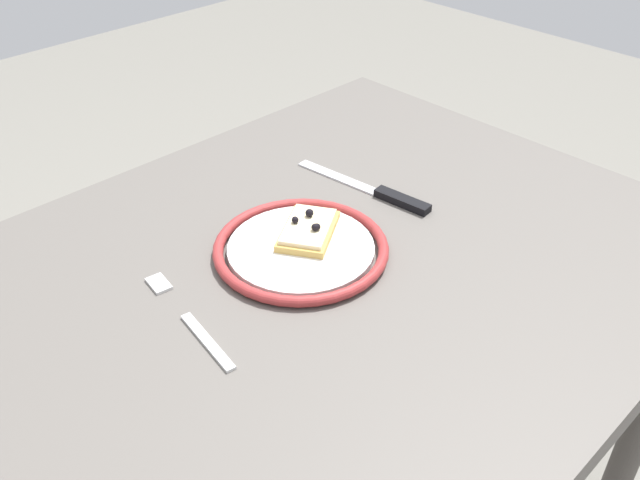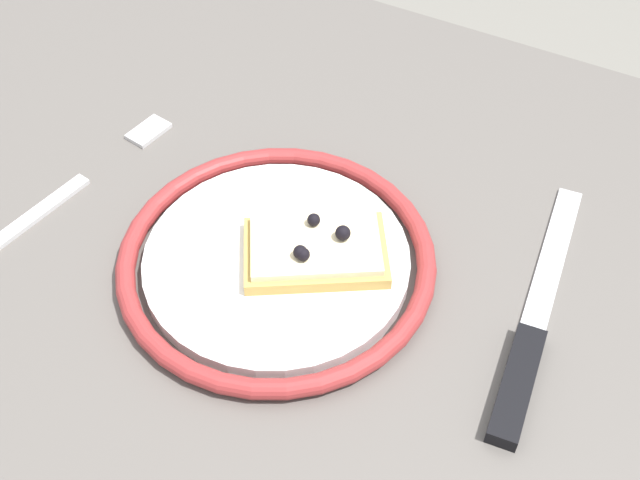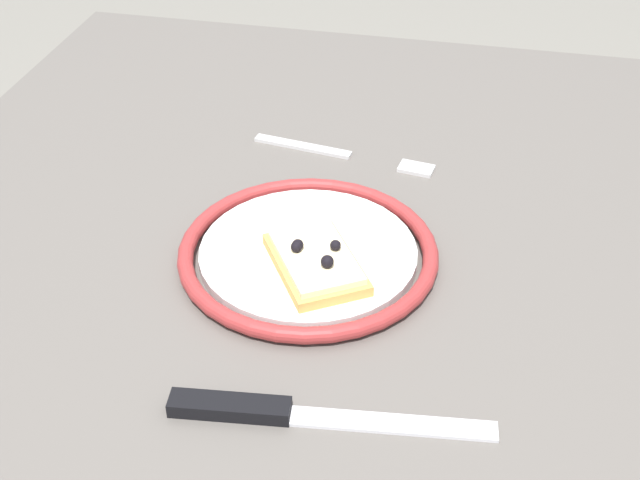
{
  "view_description": "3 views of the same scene",
  "coord_description": "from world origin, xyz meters",
  "px_view_note": "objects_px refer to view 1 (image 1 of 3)",
  "views": [
    {
      "loc": [
        -0.5,
        -0.51,
        1.27
      ],
      "look_at": [
        0.01,
        0.01,
        0.75
      ],
      "focal_mm": 38.75,
      "sensor_mm": 36.0,
      "label": 1
    },
    {
      "loc": [
        0.21,
        -0.28,
        1.18
      ],
      "look_at": [
        0.02,
        0.06,
        0.74
      ],
      "focal_mm": 45.11,
      "sensor_mm": 36.0,
      "label": 2
    },
    {
      "loc": [
        0.6,
        0.18,
        1.2
      ],
      "look_at": [
        -0.02,
        0.05,
        0.73
      ],
      "focal_mm": 48.72,
      "sensor_mm": 36.0,
      "label": 3
    }
  ],
  "objects_px": {
    "plate": "(301,248)",
    "pizza_slice_near": "(308,229)",
    "fork": "(188,318)",
    "dining_table": "(321,314)",
    "knife": "(384,194)"
  },
  "relations": [
    {
      "from": "plate",
      "to": "knife",
      "type": "distance_m",
      "value": 0.19
    },
    {
      "from": "dining_table",
      "to": "fork",
      "type": "height_order",
      "value": "fork"
    },
    {
      "from": "plate",
      "to": "pizza_slice_near",
      "type": "xyz_separation_m",
      "value": [
        0.03,
        0.01,
        0.01
      ]
    },
    {
      "from": "dining_table",
      "to": "fork",
      "type": "bearing_deg",
      "value": 169.22
    },
    {
      "from": "plate",
      "to": "dining_table",
      "type": "bearing_deg",
      "value": -90.81
    },
    {
      "from": "dining_table",
      "to": "plate",
      "type": "height_order",
      "value": "plate"
    },
    {
      "from": "pizza_slice_near",
      "to": "fork",
      "type": "relative_size",
      "value": 0.61
    },
    {
      "from": "knife",
      "to": "plate",
      "type": "bearing_deg",
      "value": -174.72
    },
    {
      "from": "pizza_slice_near",
      "to": "fork",
      "type": "height_order",
      "value": "pizza_slice_near"
    },
    {
      "from": "pizza_slice_near",
      "to": "plate",
      "type": "bearing_deg",
      "value": -152.97
    },
    {
      "from": "plate",
      "to": "pizza_slice_near",
      "type": "height_order",
      "value": "pizza_slice_near"
    },
    {
      "from": "dining_table",
      "to": "pizza_slice_near",
      "type": "xyz_separation_m",
      "value": [
        0.03,
        0.05,
        0.11
      ]
    },
    {
      "from": "dining_table",
      "to": "fork",
      "type": "distance_m",
      "value": 0.21
    },
    {
      "from": "plate",
      "to": "fork",
      "type": "xyz_separation_m",
      "value": [
        -0.19,
        -0.0,
        -0.01
      ]
    },
    {
      "from": "dining_table",
      "to": "fork",
      "type": "relative_size",
      "value": 5.04
    }
  ]
}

